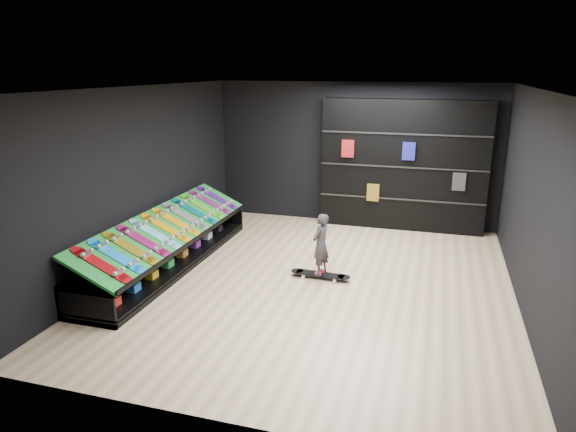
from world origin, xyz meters
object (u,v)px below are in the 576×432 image
(floor_skateboard, at_px, (320,276))
(child, at_px, (321,256))
(display_rack, at_px, (170,252))
(back_shelving, at_px, (403,166))

(floor_skateboard, distance_m, child, 0.35)
(display_rack, xyz_separation_m, floor_skateboard, (2.60, 0.17, -0.21))
(floor_skateboard, bearing_deg, display_rack, -173.64)
(child, bearing_deg, back_shelving, -179.80)
(back_shelving, relative_size, floor_skateboard, 3.41)
(child, bearing_deg, floor_skateboard, 107.74)
(back_shelving, bearing_deg, display_rack, -137.29)
(back_shelving, height_order, child, back_shelving)
(display_rack, distance_m, floor_skateboard, 2.62)
(display_rack, height_order, child, child)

